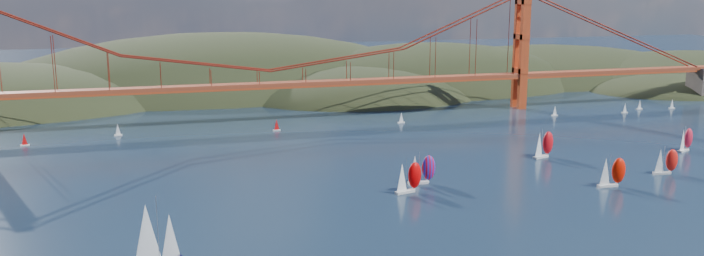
% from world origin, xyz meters
% --- Properties ---
extents(headlands, '(725.00, 225.00, 96.00)m').
position_xyz_m(headlands, '(44.95, 278.29, -12.46)').
color(headlands, black).
rests_on(headlands, ground).
extents(bridge, '(552.00, 12.00, 55.00)m').
position_xyz_m(bridge, '(-1.75, 180.00, 32.23)').
color(bridge, brown).
rests_on(bridge, ground).
extents(sloop_navy, '(9.76, 5.77, 14.88)m').
position_xyz_m(sloop_navy, '(-49.70, 30.06, 6.57)').
color(sloop_navy, black).
rests_on(sloop_navy, ground).
extents(racer_0, '(8.60, 4.92, 9.64)m').
position_xyz_m(racer_0, '(19.13, 63.99, 4.56)').
color(racer_0, silver).
rests_on(racer_0, ground).
extents(racer_1, '(8.39, 3.48, 9.60)m').
position_xyz_m(racer_1, '(77.71, 52.95, 4.53)').
color(racer_1, silver).
rests_on(racer_1, ground).
extents(racer_2, '(7.81, 3.73, 8.81)m').
position_xyz_m(racer_2, '(102.61, 60.18, 4.16)').
color(racer_2, silver).
rests_on(racer_2, ground).
extents(racer_3, '(8.90, 5.60, 9.95)m').
position_xyz_m(racer_3, '(77.71, 89.31, 4.70)').
color(racer_3, silver).
rests_on(racer_3, ground).
extents(racer_4, '(8.06, 5.53, 9.02)m').
position_xyz_m(racer_4, '(131.02, 83.58, 4.26)').
color(racer_4, silver).
rests_on(racer_4, ground).
extents(racer_rwb, '(8.34, 3.45, 9.55)m').
position_xyz_m(racer_rwb, '(26.09, 71.34, 4.51)').
color(racer_rwb, silver).
rests_on(racer_rwb, ground).
extents(distant_boat_2, '(3.00, 2.00, 4.70)m').
position_xyz_m(distant_boat_2, '(-94.37, 157.68, 2.41)').
color(distant_boat_2, silver).
rests_on(distant_boat_2, ground).
extents(distant_boat_3, '(3.00, 2.00, 4.70)m').
position_xyz_m(distant_boat_3, '(-62.36, 166.76, 2.41)').
color(distant_boat_3, silver).
rests_on(distant_boat_3, ground).
extents(distant_boat_4, '(3.00, 2.00, 4.70)m').
position_xyz_m(distant_boat_4, '(125.01, 156.37, 2.41)').
color(distant_boat_4, silver).
rests_on(distant_boat_4, ground).
extents(distant_boat_5, '(3.00, 2.00, 4.70)m').
position_xyz_m(distant_boat_5, '(160.05, 153.63, 2.41)').
color(distant_boat_5, silver).
rests_on(distant_boat_5, ground).
extents(distant_boat_6, '(3.00, 2.00, 4.70)m').
position_xyz_m(distant_boat_6, '(173.12, 159.93, 2.41)').
color(distant_boat_6, silver).
rests_on(distant_boat_6, ground).
extents(distant_boat_7, '(3.00, 2.00, 4.70)m').
position_xyz_m(distant_boat_7, '(189.41, 157.34, 2.41)').
color(distant_boat_7, silver).
rests_on(distant_boat_7, ground).
extents(distant_boat_8, '(3.00, 2.00, 4.70)m').
position_xyz_m(distant_boat_8, '(52.64, 159.85, 2.41)').
color(distant_boat_8, silver).
rests_on(distant_boat_8, ground).
extents(distant_boat_9, '(3.00, 2.00, 4.70)m').
position_xyz_m(distant_boat_9, '(-1.26, 158.86, 2.41)').
color(distant_boat_9, silver).
rests_on(distant_boat_9, ground).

